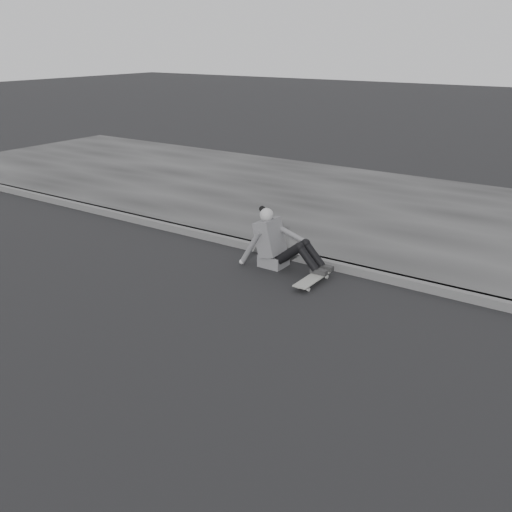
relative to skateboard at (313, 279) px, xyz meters
The scene contains 5 objects.
ground 1.94m from the skateboard, 85.69° to the right, with size 80.00×80.00×0.00m, color black.
curb 0.66m from the skateboard, 77.24° to the left, with size 24.00×0.16×0.12m, color #4E4E4E.
sidewalk 3.67m from the skateboard, 87.72° to the left, with size 24.00×6.00×0.12m, color #313131.
skateboard is the anchor object (origin of this frame).
seated_woman 0.83m from the skateboard, 161.47° to the left, with size 1.38×0.46×0.88m.
Camera 1 is at (3.24, -4.41, 3.13)m, focal length 40.00 mm.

